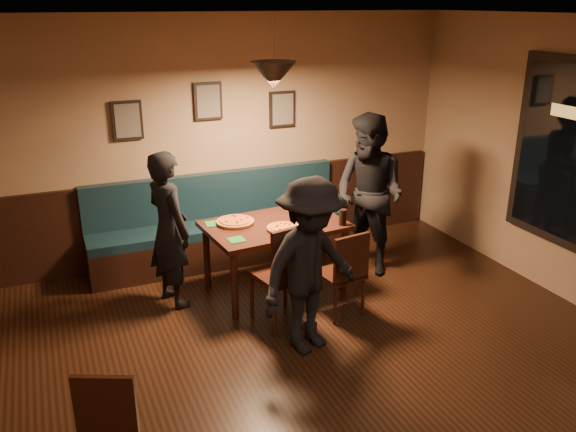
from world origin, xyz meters
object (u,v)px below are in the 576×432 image
Objects in this scene: dining_table at (275,257)px; diner_front at (310,267)px; chair_near_right at (340,272)px; tabasco_bottle at (326,212)px; booth_bench at (220,222)px; soda_glass at (343,217)px; chair_near_left at (280,272)px; diner_right at (369,195)px; diner_left at (169,230)px.

diner_front is at bearing -101.95° from dining_table.
chair_near_right is 7.15× the size of tabasco_bottle.
booth_bench is 0.98m from dining_table.
diner_front reaches higher than soda_glass.
chair_near_left is 0.58m from diner_front.
diner_right reaches higher than dining_table.
chair_near_right is 0.55× the size of diner_left.
dining_table is 0.88× the size of diner_left.
soda_glass is at bearing 52.10° from chair_near_right.
diner_right is (1.14, 0.05, 0.52)m from dining_table.
diner_front is at bearing -162.65° from diner_left.
tabasco_bottle reaches higher than dining_table.
diner_front is at bearing -84.97° from booth_bench.
tabasco_bottle is at bearing -9.72° from dining_table.
diner_left is (-1.06, 0.14, 0.42)m from dining_table.
chair_near_left is 1.02m from tabasco_bottle.
dining_table is 0.82m from chair_near_right.
diner_right reaches higher than diner_left.
chair_near_right reaches higher than tabasco_bottle.
soda_glass is (0.95, -1.23, 0.33)m from booth_bench.
chair_near_left is at bearing -85.73° from booth_bench.
dining_table is at bearing -115.48° from diner_left.
tabasco_bottle is (0.70, 1.12, 0.03)m from diner_front.
diner_front is at bearing -67.28° from diner_right.
soda_glass reaches higher than chair_near_right.
chair_near_right is at bearing 21.46° from diner_front.
chair_near_left reaches higher than dining_table.
diner_front is 1.14m from soda_glass.
soda_glass is at bearing -122.97° from diner_left.
diner_right reaches higher than diner_front.
dining_table is 0.83m from soda_glass.
chair_near_right is at bearing -138.42° from diner_left.
dining_table is at bearing 110.73° from chair_near_right.
diner_left is (-0.74, -0.78, 0.29)m from booth_bench.
chair_near_right is at bearing -66.39° from booth_bench.
diner_front is at bearing -122.06° from tabasco_bottle.
booth_bench is at bearing -141.36° from diner_right.
diner_front reaches higher than chair_near_left.
dining_table is 1.26m from diner_right.
dining_table is 0.78× the size of diner_right.
diner_front reaches higher than tabasco_bottle.
booth_bench is 2.11m from diner_front.
booth_bench reaches higher than chair_near_right.
booth_bench is 18.01× the size of soda_glass.
booth_bench is 1.91× the size of diner_front.
chair_near_left is 0.66× the size of diner_front.
diner_right is 0.60m from tabasco_bottle.
booth_bench is 2.90× the size of chair_near_left.
diner_right is at bearing 15.13° from chair_near_left.
diner_right reaches higher than booth_bench.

